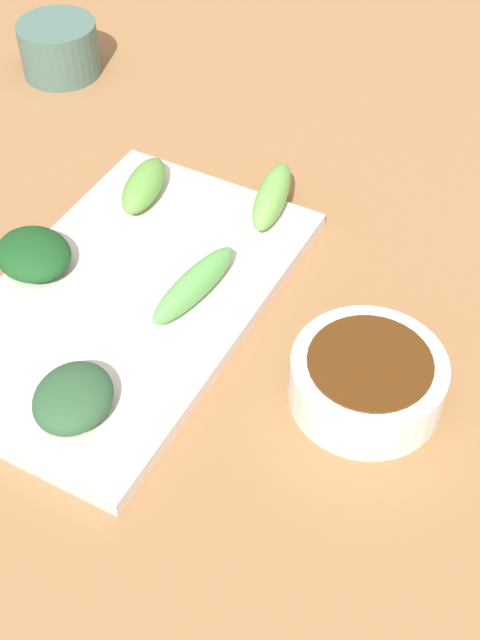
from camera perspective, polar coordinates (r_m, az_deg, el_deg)
The scene contains 9 objects.
tabletop at distance 0.60m, azimuth -1.54°, elevation -2.63°, with size 2.10×2.10×0.02m, color #996C41.
sauce_bowl at distance 0.56m, azimuth 8.39°, elevation -3.85°, with size 0.10×0.10×0.04m.
serving_plate at distance 0.63m, azimuth -7.50°, elevation 1.31°, with size 0.18×0.29×0.01m, color silver.
broccoli_stalk_0 at distance 0.68m, azimuth 2.12°, elevation 8.15°, with size 0.02×0.08×0.03m, color #74BC51.
broccoli_leafy_1 at distance 0.65m, azimuth -13.54°, elevation 4.17°, with size 0.06×0.05×0.02m, color #194B1F.
broccoli_stalk_2 at distance 0.69m, azimuth -6.35°, elevation 8.81°, with size 0.03×0.07×0.02m, color #64A744.
broccoli_leafy_3 at distance 0.55m, azimuth -10.93°, elevation -5.05°, with size 0.05×0.06×0.02m, color #2D5733.
broccoli_stalk_4 at distance 0.61m, azimuth -3.02°, elevation 2.35°, with size 0.02×0.09×0.02m, color #5FB454.
tea_cup at distance 0.88m, azimuth -11.81°, elevation 17.11°, with size 0.07×0.07×0.05m, color #4B6E62.
Camera 1 is at (-0.20, 0.34, 0.47)m, focal length 48.60 mm.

